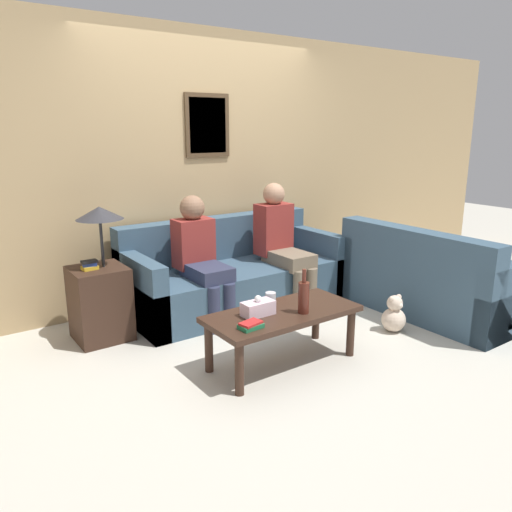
# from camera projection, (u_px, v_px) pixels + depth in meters

# --- Properties ---
(ground_plane) EXTENTS (16.00, 16.00, 0.00)m
(ground_plane) POSITION_uv_depth(u_px,v_px,m) (265.00, 320.00, 4.49)
(ground_plane) COLOR beige
(wall_back) EXTENTS (9.00, 0.08, 2.60)m
(wall_back) POSITION_uv_depth(u_px,v_px,m) (206.00, 167.00, 4.96)
(wall_back) COLOR tan
(wall_back) RESTS_ON ground_plane
(couch_main) EXTENTS (2.09, 0.90, 0.82)m
(couch_main) POSITION_uv_depth(u_px,v_px,m) (233.00, 276.00, 4.84)
(couch_main) COLOR #385166
(couch_main) RESTS_ON ground_plane
(couch_side) EXTENTS (0.90, 1.60, 0.82)m
(couch_side) POSITION_uv_depth(u_px,v_px,m) (432.00, 283.00, 4.63)
(couch_side) COLOR #385166
(couch_side) RESTS_ON ground_plane
(coffee_table) EXTENTS (1.13, 0.51, 0.41)m
(coffee_table) POSITION_uv_depth(u_px,v_px,m) (282.00, 319.00, 3.59)
(coffee_table) COLOR #382319
(coffee_table) RESTS_ON ground_plane
(side_table_with_lamp) EXTENTS (0.45, 0.42, 1.09)m
(side_table_with_lamp) POSITION_uv_depth(u_px,v_px,m) (100.00, 293.00, 4.02)
(side_table_with_lamp) COLOR #382319
(side_table_with_lamp) RESTS_ON ground_plane
(wine_bottle) EXTENTS (0.08, 0.08, 0.32)m
(wine_bottle) POSITION_uv_depth(u_px,v_px,m) (304.00, 296.00, 3.52)
(wine_bottle) COLOR #562319
(wine_bottle) RESTS_ON coffee_table
(drinking_glass) EXTENTS (0.08, 0.08, 0.11)m
(drinking_glass) POSITION_uv_depth(u_px,v_px,m) (271.00, 300.00, 3.64)
(drinking_glass) COLOR silver
(drinking_glass) RESTS_ON coffee_table
(book_stack) EXTENTS (0.16, 0.12, 0.05)m
(book_stack) POSITION_uv_depth(u_px,v_px,m) (251.00, 325.00, 3.27)
(book_stack) COLOR #237547
(book_stack) RESTS_ON coffee_table
(tissue_box) EXTENTS (0.23, 0.12, 0.15)m
(tissue_box) POSITION_uv_depth(u_px,v_px,m) (258.00, 308.00, 3.49)
(tissue_box) COLOR silver
(tissue_box) RESTS_ON coffee_table
(person_left) EXTENTS (0.34, 0.64, 1.11)m
(person_left) POSITION_uv_depth(u_px,v_px,m) (200.00, 254.00, 4.39)
(person_left) COLOR #2D334C
(person_left) RESTS_ON ground_plane
(person_right) EXTENTS (0.34, 0.66, 1.16)m
(person_right) POSITION_uv_depth(u_px,v_px,m) (281.00, 240.00, 4.85)
(person_right) COLOR #756651
(person_right) RESTS_ON ground_plane
(teddy_bear) EXTENTS (0.20, 0.20, 0.32)m
(teddy_bear) POSITION_uv_depth(u_px,v_px,m) (394.00, 316.00, 4.22)
(teddy_bear) COLOR beige
(teddy_bear) RESTS_ON ground_plane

